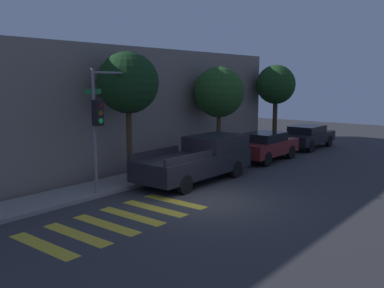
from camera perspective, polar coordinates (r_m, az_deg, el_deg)
name	(u,v)px	position (r m, az deg, el deg)	size (l,w,h in m)	color
ground_plane	(206,201)	(15.07, 1.83, -7.61)	(60.00, 60.00, 0.00)	#333335
sidewalk	(125,182)	(17.76, -8.93, -4.97)	(26.00, 1.86, 0.14)	gray
building_row	(60,109)	(20.73, -17.24, 4.43)	(26.00, 6.00, 5.67)	slate
crosswalk	(119,220)	(13.28, -9.70, -9.98)	(5.57, 2.60, 0.00)	gold
traffic_light_pole	(106,108)	(15.72, -11.41, 4.76)	(2.43, 0.56, 4.60)	slate
pickup_truck	(199,159)	(17.91, 0.97, -1.98)	(5.59, 2.08, 1.78)	black
sedan_near_corner	(265,145)	(22.59, 9.77, -0.20)	(4.20, 1.81, 1.48)	maroon
sedan_middle	(307,136)	(27.28, 15.15, 1.05)	(4.52, 1.82, 1.41)	black
tree_near_corner	(128,83)	(17.46, -8.53, 8.01)	(2.48, 2.48, 5.32)	#42301E
tree_midblock	(219,92)	(22.26, 3.62, 6.90)	(2.62, 2.62, 4.88)	#4C3823
tree_far_end	(276,85)	(27.53, 11.11, 7.71)	(2.44, 2.44, 5.12)	#42301E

